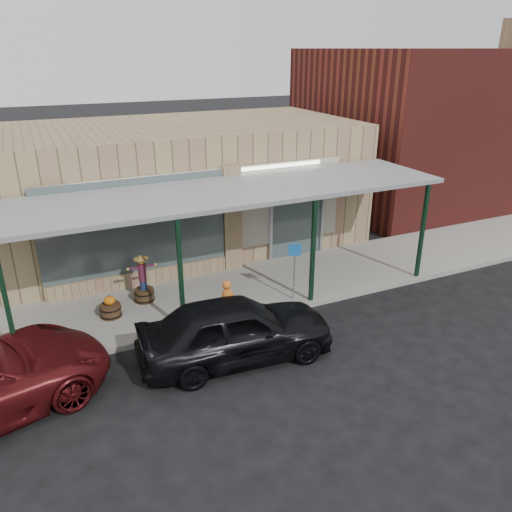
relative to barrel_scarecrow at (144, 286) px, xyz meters
name	(u,v)px	position (x,y,z in m)	size (l,w,h in m)	color
ground	(290,362)	(2.33, -4.01, -0.61)	(120.00, 120.00, 0.00)	black
sidewalk	(230,293)	(2.33, -0.41, -0.53)	(40.00, 3.20, 0.15)	gray
storefront	(179,186)	(2.33, 4.16, 1.48)	(12.00, 6.25, 4.20)	#9D8C60
awning	(228,193)	(2.33, -0.44, 2.40)	(12.00, 3.00, 3.04)	gray
block_buildings_near	(221,129)	(4.34, 5.19, 3.16)	(61.00, 8.00, 8.00)	maroon
barrel_scarecrow	(144,286)	(0.00, 0.00, 0.00)	(0.79, 0.68, 1.36)	#4E351F
barrel_pumpkin	(111,309)	(-0.98, -0.50, -0.24)	(0.68, 0.68, 0.62)	#4E351F
handicap_sign	(294,264)	(3.73, -1.61, 0.59)	(0.32, 0.15, 1.62)	gray
parked_sedan	(236,329)	(1.30, -3.34, 0.14)	(4.48, 2.07, 1.55)	black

